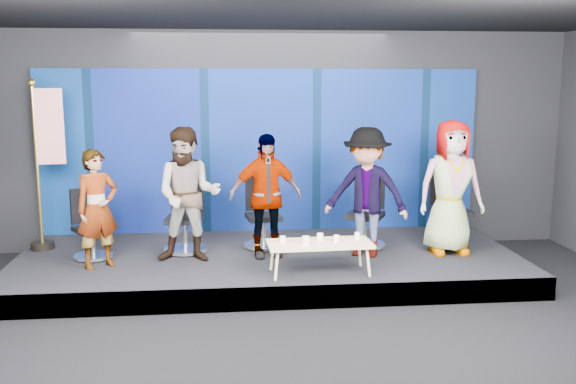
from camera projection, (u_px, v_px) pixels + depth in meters
name	position (u px, v px, depth m)	size (l,w,h in m)	color
ground	(285.00, 345.00, 6.71)	(10.00, 10.00, 0.00)	black
room_walls	(285.00, 111.00, 6.28)	(10.02, 8.02, 3.51)	black
riser	(268.00, 263.00, 9.13)	(7.00, 3.00, 0.30)	black
backdrop	(261.00, 151.00, 10.30)	(7.00, 0.08, 2.60)	navy
chair_a	(91.00, 235.00, 8.83)	(0.75, 0.75, 0.96)	silver
panelist_a	(98.00, 209.00, 8.32)	(0.57, 0.37, 1.55)	black
chair_b	(186.00, 226.00, 9.16)	(0.70, 0.70, 1.12)	silver
panelist_b	(188.00, 195.00, 8.58)	(0.88, 0.69, 1.82)	black
chair_c	(263.00, 224.00, 9.41)	(0.68, 0.68, 1.06)	silver
panelist_c	(265.00, 196.00, 8.83)	(1.00, 0.42, 1.71)	black
chair_d	(366.00, 222.00, 9.43)	(0.84, 0.84, 1.11)	silver
panelist_d	(366.00, 192.00, 8.84)	(1.16, 0.67, 1.80)	black
chair_e	(449.00, 219.00, 9.57)	(0.66, 0.66, 1.17)	silver
panelist_e	(451.00, 187.00, 8.99)	(0.92, 0.60, 1.89)	black
coffee_table	(320.00, 245.00, 8.11)	(1.34, 0.61, 0.41)	tan
mug_a	(283.00, 239.00, 8.06)	(0.07, 0.07, 0.09)	white
mug_b	(306.00, 241.00, 7.97)	(0.09, 0.09, 0.11)	white
mug_c	(320.00, 237.00, 8.18)	(0.08, 0.08, 0.10)	white
mug_d	(336.00, 239.00, 8.11)	(0.07, 0.07, 0.09)	white
mug_e	(357.00, 236.00, 8.27)	(0.07, 0.07, 0.08)	white
flag_stand	(46.00, 161.00, 9.13)	(0.56, 0.33, 2.45)	black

